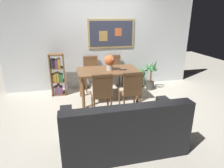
{
  "coord_description": "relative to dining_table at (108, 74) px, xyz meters",
  "views": [
    {
      "loc": [
        -0.96,
        -3.84,
        1.95
      ],
      "look_at": [
        -0.13,
        -0.25,
        0.65
      ],
      "focal_mm": 31.31,
      "sensor_mm": 36.0,
      "label": 1
    }
  ],
  "objects": [
    {
      "name": "ground_plane",
      "position": [
        0.06,
        -0.46,
        -0.65
      ],
      "size": [
        12.0,
        12.0,
        0.0
      ],
      "primitive_type": "plane",
      "color": "beige"
    },
    {
      "name": "wall_back_with_painting",
      "position": [
        0.06,
        1.03,
        0.66
      ],
      "size": [
        5.2,
        0.14,
        2.6
      ],
      "color": "silver",
      "rests_on": "ground_plane"
    },
    {
      "name": "dining_table",
      "position": [
        0.0,
        0.0,
        0.0
      ],
      "size": [
        1.41,
        0.85,
        0.75
      ],
      "color": "brown",
      "rests_on": "ground_plane"
    },
    {
      "name": "dining_chair_far_right",
      "position": [
        0.35,
        0.79,
        -0.11
      ],
      "size": [
        0.4,
        0.41,
        0.91
      ],
      "color": "brown",
      "rests_on": "ground_plane"
    },
    {
      "name": "dining_chair_near_right",
      "position": [
        0.31,
        -0.78,
        -0.11
      ],
      "size": [
        0.4,
        0.41,
        0.91
      ],
      "color": "brown",
      "rests_on": "ground_plane"
    },
    {
      "name": "dining_chair_far_left",
      "position": [
        -0.3,
        0.81,
        -0.11
      ],
      "size": [
        0.4,
        0.41,
        0.91
      ],
      "color": "brown",
      "rests_on": "ground_plane"
    },
    {
      "name": "dining_chair_near_left",
      "position": [
        -0.29,
        -0.78,
        -0.11
      ],
      "size": [
        0.4,
        0.41,
        0.91
      ],
      "color": "brown",
      "rests_on": "ground_plane"
    },
    {
      "name": "leather_couch",
      "position": [
        -0.18,
        -1.89,
        -0.34
      ],
      "size": [
        1.8,
        0.84,
        0.84
      ],
      "color": "black",
      "rests_on": "ground_plane"
    },
    {
      "name": "bookshelf",
      "position": [
        -1.18,
        0.63,
        -0.14
      ],
      "size": [
        0.36,
        0.28,
        1.06
      ],
      "color": "brown",
      "rests_on": "ground_plane"
    },
    {
      "name": "potted_ivy",
      "position": [
        1.11,
        0.75,
        -0.39
      ],
      "size": [
        0.28,
        0.3,
        0.51
      ],
      "color": "#4C4742",
      "rests_on": "ground_plane"
    },
    {
      "name": "potted_palm",
      "position": [
        1.28,
        0.42,
        -0.29
      ],
      "size": [
        0.35,
        0.37,
        0.85
      ],
      "color": "#4C4742",
      "rests_on": "ground_plane"
    },
    {
      "name": "flower_vase",
      "position": [
        0.04,
        -0.03,
        0.31
      ],
      "size": [
        0.25,
        0.24,
        0.35
      ],
      "color": "beige",
      "rests_on": "dining_table"
    },
    {
      "name": "tv_remote",
      "position": [
        0.34,
        -0.1,
        0.12
      ],
      "size": [
        0.16,
        0.07,
        0.02
      ],
      "color": "black",
      "rests_on": "dining_table"
    }
  ]
}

